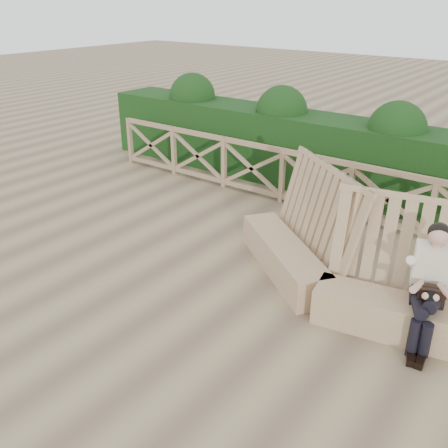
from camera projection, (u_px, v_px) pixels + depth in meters
The scene contains 5 objects.
ground at pixel (196, 287), 7.07m from camera, with size 60.00×60.00×0.00m, color brown.
bench at pixel (344, 272), 6.65m from camera, with size 4.14×1.97×1.61m.
woman at pixel (430, 282), 5.69m from camera, with size 0.54×0.94×1.48m.
guardrail at pixel (315, 183), 9.37m from camera, with size 10.10×0.09×1.10m.
hedge at pixel (343, 158), 10.16m from camera, with size 12.00×1.20×1.50m, color black.
Camera 1 is at (3.96, -4.57, 3.78)m, focal length 40.00 mm.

